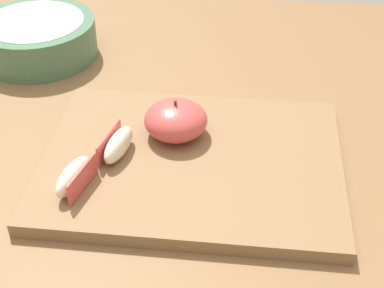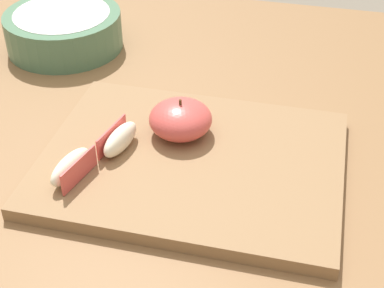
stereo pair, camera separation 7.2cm
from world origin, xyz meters
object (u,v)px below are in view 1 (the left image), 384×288
object	(u,v)px
cutting_board	(192,162)
ceramic_fruit_bowl	(37,37)
apple_half_skin_up	(176,120)
apple_wedge_near_knife	(74,177)
apple_wedge_left	(118,145)

from	to	relation	value
cutting_board	ceramic_fruit_bowl	size ratio (longest dim) A/B	1.92
cutting_board	apple_half_skin_up	world-z (taller)	apple_half_skin_up
apple_wedge_near_knife	cutting_board	bearing A→B (deg)	28.90
apple_wedge_left	ceramic_fruit_bowl	xyz separation A→B (m)	(-0.20, 0.28, -0.00)
apple_wedge_near_knife	apple_wedge_left	distance (m)	0.08
apple_half_skin_up	apple_wedge_left	bearing A→B (deg)	-142.64
apple_half_skin_up	ceramic_fruit_bowl	xyz separation A→B (m)	(-0.26, 0.22, -0.01)
ceramic_fruit_bowl	apple_half_skin_up	bearing A→B (deg)	-40.49
apple_half_skin_up	ceramic_fruit_bowl	size ratio (longest dim) A/B	0.42
cutting_board	apple_wedge_left	size ratio (longest dim) A/B	5.10
apple_wedge_near_knife	apple_wedge_left	world-z (taller)	same
apple_half_skin_up	ceramic_fruit_bowl	world-z (taller)	apple_half_skin_up
ceramic_fruit_bowl	cutting_board	bearing A→B (deg)	-43.01
ceramic_fruit_bowl	apple_wedge_near_knife	bearing A→B (deg)	-65.11
apple_half_skin_up	apple_wedge_near_knife	size ratio (longest dim) A/B	1.12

